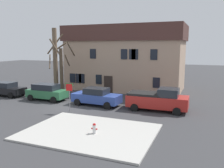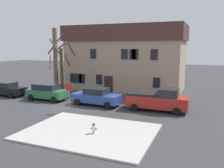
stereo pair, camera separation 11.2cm
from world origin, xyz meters
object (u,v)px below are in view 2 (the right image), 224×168
(building_main, at_px, (126,57))
(tree_bare_mid, at_px, (62,70))
(car_black_sedan, at_px, (6,89))
(street_sign_pole, at_px, (69,92))
(car_blue_sedan, at_px, (97,97))
(pickup_truck_red, at_px, (158,100))
(bicycle_leaning, at_px, (52,93))
(tree_bare_near, at_px, (56,60))
(fire_hydrant, at_px, (94,128))
(car_green_wagon, at_px, (47,92))

(building_main, bearing_deg, tree_bare_mid, -128.41)
(car_black_sedan, distance_m, street_sign_pole, 11.28)
(car_black_sedan, height_order, car_blue_sedan, car_blue_sedan)
(pickup_truck_red, height_order, bicycle_leaning, pickup_truck_red)
(tree_bare_near, xyz_separation_m, tree_bare_mid, (0.89, -0.13, -1.08))
(building_main, relative_size, tree_bare_mid, 2.43)
(car_black_sedan, height_order, pickup_truck_red, pickup_truck_red)
(tree_bare_near, distance_m, car_black_sedan, 6.65)
(tree_bare_mid, relative_size, car_black_sedan, 1.35)
(bicycle_leaning, bearing_deg, fire_hydrant, -42.79)
(fire_hydrant, distance_m, street_sign_pole, 6.13)
(car_black_sedan, bearing_deg, bicycle_leaning, 21.59)
(car_black_sedan, relative_size, fire_hydrant, 6.81)
(street_sign_pole, bearing_deg, tree_bare_mid, 128.22)
(building_main, height_order, fire_hydrant, building_main)
(fire_hydrant, height_order, bicycle_leaning, bicycle_leaning)
(pickup_truck_red, bearing_deg, car_black_sedan, -179.39)
(tree_bare_mid, bearing_deg, pickup_truck_red, -12.34)
(tree_bare_near, bearing_deg, car_blue_sedan, -24.27)
(building_main, distance_m, bicycle_leaning, 10.79)
(tree_bare_near, relative_size, bicycle_leaning, 4.48)
(car_black_sedan, bearing_deg, car_green_wagon, -1.28)
(building_main, distance_m, tree_bare_mid, 8.93)
(car_black_sedan, distance_m, pickup_truck_red, 17.73)
(street_sign_pole, bearing_deg, pickup_truck_red, 26.84)
(car_black_sedan, bearing_deg, tree_bare_near, 30.23)
(pickup_truck_red, distance_m, street_sign_pole, 7.90)
(tree_bare_near, height_order, pickup_truck_red, tree_bare_near)
(car_blue_sedan, height_order, bicycle_leaning, car_blue_sedan)
(tree_bare_mid, distance_m, bicycle_leaning, 2.93)
(car_blue_sedan, height_order, fire_hydrant, car_blue_sedan)
(tree_bare_near, xyz_separation_m, car_black_sedan, (-4.99, -2.91, -3.30))
(bicycle_leaning, bearing_deg, pickup_truck_red, -7.89)
(car_green_wagon, distance_m, pickup_truck_red, 11.87)
(car_blue_sedan, bearing_deg, car_black_sedan, 179.25)
(fire_hydrant, xyz_separation_m, street_sign_pole, (-4.38, 4.07, 1.33))
(building_main, distance_m, street_sign_pole, 13.32)
(car_green_wagon, height_order, fire_hydrant, car_green_wagon)
(street_sign_pole, bearing_deg, bicycle_leaning, 137.30)
(building_main, bearing_deg, car_green_wagon, -119.24)
(car_green_wagon, distance_m, fire_hydrant, 11.78)
(car_black_sedan, bearing_deg, tree_bare_mid, 25.29)
(building_main, xyz_separation_m, tree_bare_near, (-6.39, -6.80, -0.15))
(car_blue_sedan, relative_size, street_sign_pole, 1.89)
(car_black_sedan, height_order, fire_hydrant, car_black_sedan)
(car_black_sedan, relative_size, pickup_truck_red, 0.86)
(tree_bare_near, bearing_deg, pickup_truck_red, -12.05)
(car_green_wagon, bearing_deg, car_blue_sedan, -0.23)
(building_main, xyz_separation_m, street_sign_pole, (-0.66, -13.07, -2.45))
(building_main, bearing_deg, car_black_sedan, -139.52)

